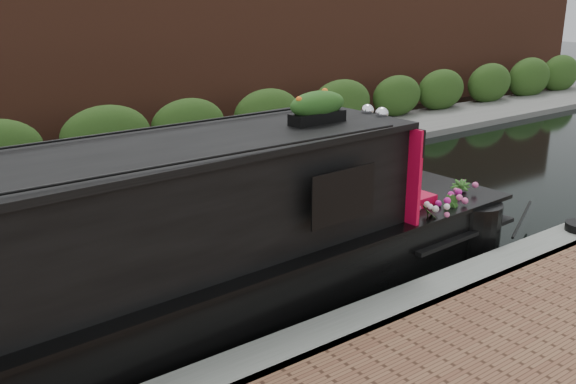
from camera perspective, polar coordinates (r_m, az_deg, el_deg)
ground at (r=10.05m, az=-5.04°, el=-4.40°), size 80.00×80.00×0.00m
near_bank_coping at (r=7.70m, az=8.36°, el=-11.81°), size 40.00×0.60×0.50m
far_bank_path at (r=13.61m, az=-14.44°, el=1.07°), size 40.00×2.40×0.34m
far_hedge at (r=14.42m, az=-15.83°, el=1.88°), size 40.00×1.10×2.80m
far_brick_wall at (r=16.35m, az=-18.55°, el=3.46°), size 40.00×1.00×8.00m
narrowboat at (r=7.10m, az=-17.33°, el=-7.71°), size 11.89×2.58×2.77m
rope_fender at (r=10.94m, az=15.76°, el=-2.23°), size 0.33×0.40×0.33m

